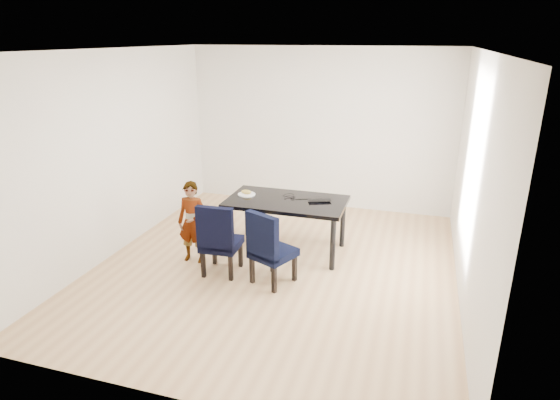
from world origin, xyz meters
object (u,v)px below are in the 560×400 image
(dining_table, at_px, (286,226))
(plate, at_px, (247,194))
(chair_left, at_px, (221,238))
(laptop, at_px, (319,200))
(chair_right, at_px, (273,247))
(child, at_px, (193,222))

(dining_table, relative_size, plate, 6.52)
(chair_left, height_order, laptop, chair_left)
(chair_right, height_order, plate, chair_right)
(chair_left, relative_size, plate, 3.85)
(chair_right, xyz_separation_m, plate, (-0.69, 0.94, 0.29))
(child, bearing_deg, chair_right, -14.86)
(dining_table, relative_size, chair_right, 1.71)
(chair_left, relative_size, laptop, 3.11)
(child, height_order, plate, child)
(chair_left, bearing_deg, laptop, 39.26)
(laptop, bearing_deg, chair_left, 19.16)
(chair_left, xyz_separation_m, child, (-0.49, 0.19, 0.07))
(chair_right, bearing_deg, plate, 150.13)
(chair_left, bearing_deg, chair_right, -7.68)
(plate, bearing_deg, chair_right, -53.74)
(chair_left, relative_size, child, 0.86)
(plate, bearing_deg, child, -125.21)
(dining_table, xyz_separation_m, chair_left, (-0.60, -0.84, 0.10))
(child, bearing_deg, dining_table, 27.59)
(dining_table, bearing_deg, laptop, 13.36)
(laptop, bearing_deg, chair_right, 48.38)
(laptop, bearing_deg, child, 3.16)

